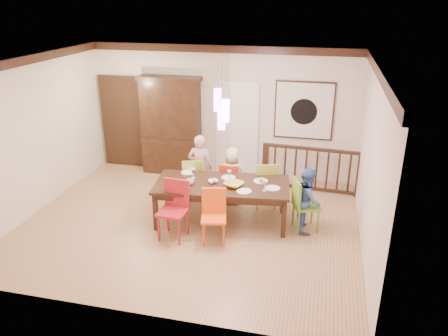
% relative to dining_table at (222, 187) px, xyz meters
% --- Properties ---
extents(floor, '(6.00, 6.00, 0.00)m').
position_rel_dining_table_xyz_m(floor, '(-0.54, -0.22, -0.68)').
color(floor, '#A4754F').
rests_on(floor, ground).
extents(ceiling, '(6.00, 6.00, 0.00)m').
position_rel_dining_table_xyz_m(ceiling, '(-0.54, -0.22, 2.22)').
color(ceiling, white).
rests_on(ceiling, wall_back).
extents(wall_back, '(6.00, 0.00, 6.00)m').
position_rel_dining_table_xyz_m(wall_back, '(-0.54, 2.28, 0.77)').
color(wall_back, silver).
rests_on(wall_back, floor).
extents(wall_left, '(0.00, 5.00, 5.00)m').
position_rel_dining_table_xyz_m(wall_left, '(-3.54, -0.22, 0.77)').
color(wall_left, silver).
rests_on(wall_left, floor).
extents(wall_right, '(0.00, 5.00, 5.00)m').
position_rel_dining_table_xyz_m(wall_right, '(2.46, -0.22, 0.77)').
color(wall_right, silver).
rests_on(wall_right, floor).
extents(crown_molding, '(6.00, 5.00, 0.16)m').
position_rel_dining_table_xyz_m(crown_molding, '(-0.54, -0.22, 2.14)').
color(crown_molding, black).
rests_on(crown_molding, wall_back).
extents(panel_door, '(1.04, 0.07, 2.24)m').
position_rel_dining_table_xyz_m(panel_door, '(-2.94, 2.23, 0.37)').
color(panel_door, black).
rests_on(panel_door, wall_back).
extents(white_doorway, '(0.97, 0.05, 2.22)m').
position_rel_dining_table_xyz_m(white_doorway, '(-0.19, 2.25, 0.37)').
color(white_doorway, silver).
rests_on(white_doorway, wall_back).
extents(painting, '(1.25, 0.06, 1.25)m').
position_rel_dining_table_xyz_m(painting, '(1.26, 2.25, 0.92)').
color(painting, black).
rests_on(painting, wall_back).
extents(pendant_cluster, '(0.27, 0.21, 1.14)m').
position_rel_dining_table_xyz_m(pendant_cluster, '(0.00, -0.00, 1.43)').
color(pendant_cluster, '#F449C3').
rests_on(pendant_cluster, ceiling).
extents(dining_table, '(2.50, 1.36, 0.75)m').
position_rel_dining_table_xyz_m(dining_table, '(0.00, 0.00, 0.00)').
color(dining_table, black).
rests_on(dining_table, floor).
extents(chair_far_left, '(0.52, 0.52, 0.93)m').
position_rel_dining_table_xyz_m(chair_far_left, '(-0.75, 0.69, -0.14)').
color(chair_far_left, '#96AF2E').
rests_on(chair_far_left, floor).
extents(chair_far_mid, '(0.40, 0.40, 0.83)m').
position_rel_dining_table_xyz_m(chair_far_mid, '(-0.04, 0.83, -0.20)').
color(chair_far_mid, red).
rests_on(chair_far_mid, floor).
extents(chair_far_right, '(0.54, 0.54, 0.95)m').
position_rel_dining_table_xyz_m(chair_far_right, '(0.68, 0.78, -0.13)').
color(chair_far_right, olive).
rests_on(chair_far_right, floor).
extents(chair_near_left, '(0.49, 0.49, 1.01)m').
position_rel_dining_table_xyz_m(chair_near_left, '(-0.66, -0.78, -0.10)').
color(chair_near_left, '#A81C25').
rests_on(chair_near_left, floor).
extents(chair_near_mid, '(0.49, 0.49, 0.91)m').
position_rel_dining_table_xyz_m(chair_near_mid, '(0.04, -0.75, -0.16)').
color(chair_near_mid, '#F45A15').
rests_on(chair_near_mid, floor).
extents(chair_end_right, '(0.55, 0.55, 0.95)m').
position_rel_dining_table_xyz_m(chair_end_right, '(1.51, 0.04, -0.13)').
color(chair_end_right, '#689D26').
rests_on(chair_end_right, floor).
extents(china_hutch, '(1.41, 0.46, 2.23)m').
position_rel_dining_table_xyz_m(china_hutch, '(-1.68, 2.08, 0.44)').
color(china_hutch, black).
rests_on(china_hutch, floor).
extents(balustrade, '(2.08, 0.23, 0.96)m').
position_rel_dining_table_xyz_m(balustrade, '(1.51, 1.73, -0.18)').
color(balustrade, black).
rests_on(balustrade, floor).
extents(person_far_left, '(0.50, 0.34, 1.35)m').
position_rel_dining_table_xyz_m(person_far_left, '(-0.65, 0.84, -0.00)').
color(person_far_left, beige).
rests_on(person_far_left, floor).
extents(person_far_mid, '(0.58, 0.39, 1.16)m').
position_rel_dining_table_xyz_m(person_far_mid, '(0.02, 0.79, -0.10)').
color(person_far_mid, beige).
rests_on(person_far_mid, floor).
extents(person_end_right, '(0.52, 0.62, 1.16)m').
position_rel_dining_table_xyz_m(person_end_right, '(1.53, 0.04, -0.10)').
color(person_end_right, '#3F62B0').
rests_on(person_end_right, floor).
extents(serving_bowl, '(0.42, 0.42, 0.08)m').
position_rel_dining_table_xyz_m(serving_bowl, '(0.24, -0.09, 0.11)').
color(serving_bowl, gold).
rests_on(serving_bowl, dining_table).
extents(small_bowl, '(0.22, 0.22, 0.06)m').
position_rel_dining_table_xyz_m(small_bowl, '(-0.16, -0.02, 0.10)').
color(small_bowl, white).
rests_on(small_bowl, dining_table).
extents(cup_left, '(0.16, 0.16, 0.11)m').
position_rel_dining_table_xyz_m(cup_left, '(-0.53, -0.18, 0.13)').
color(cup_left, silver).
rests_on(cup_left, dining_table).
extents(cup_right, '(0.12, 0.12, 0.09)m').
position_rel_dining_table_xyz_m(cup_right, '(0.68, 0.17, 0.12)').
color(cup_right, silver).
rests_on(cup_right, dining_table).
extents(plate_far_left, '(0.26, 0.26, 0.01)m').
position_rel_dining_table_xyz_m(plate_far_left, '(-0.74, 0.33, 0.08)').
color(plate_far_left, white).
rests_on(plate_far_left, dining_table).
extents(plate_far_mid, '(0.26, 0.26, 0.01)m').
position_rel_dining_table_xyz_m(plate_far_mid, '(0.06, 0.27, 0.08)').
color(plate_far_mid, white).
rests_on(plate_far_mid, dining_table).
extents(plate_far_right, '(0.26, 0.26, 0.01)m').
position_rel_dining_table_xyz_m(plate_far_right, '(0.66, 0.25, 0.08)').
color(plate_far_right, white).
rests_on(plate_far_right, dining_table).
extents(plate_near_left, '(0.26, 0.26, 0.01)m').
position_rel_dining_table_xyz_m(plate_near_left, '(-0.71, -0.29, 0.08)').
color(plate_near_left, white).
rests_on(plate_near_left, dining_table).
extents(plate_near_mid, '(0.26, 0.26, 0.01)m').
position_rel_dining_table_xyz_m(plate_near_mid, '(0.45, -0.25, 0.08)').
color(plate_near_mid, white).
rests_on(plate_near_mid, dining_table).
extents(plate_end_right, '(0.26, 0.26, 0.01)m').
position_rel_dining_table_xyz_m(plate_end_right, '(0.92, -0.02, 0.08)').
color(plate_end_right, white).
rests_on(plate_end_right, dining_table).
extents(wine_glass_a, '(0.08, 0.08, 0.19)m').
position_rel_dining_table_xyz_m(wine_glass_a, '(-0.57, 0.12, 0.17)').
color(wine_glass_a, '#590C19').
rests_on(wine_glass_a, dining_table).
extents(wine_glass_b, '(0.08, 0.08, 0.19)m').
position_rel_dining_table_xyz_m(wine_glass_b, '(0.10, 0.17, 0.17)').
color(wine_glass_b, silver).
rests_on(wine_glass_b, dining_table).
extents(wine_glass_c, '(0.08, 0.08, 0.19)m').
position_rel_dining_table_xyz_m(wine_glass_c, '(-0.06, -0.29, 0.17)').
color(wine_glass_c, '#590C19').
rests_on(wine_glass_c, dining_table).
extents(wine_glass_d, '(0.08, 0.08, 0.19)m').
position_rel_dining_table_xyz_m(wine_glass_d, '(0.79, -0.13, 0.17)').
color(wine_glass_d, silver).
rests_on(wine_glass_d, dining_table).
extents(napkin, '(0.18, 0.14, 0.01)m').
position_rel_dining_table_xyz_m(napkin, '(0.02, -0.33, 0.08)').
color(napkin, '#D83359').
rests_on(napkin, dining_table).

